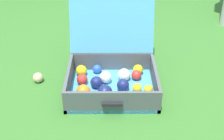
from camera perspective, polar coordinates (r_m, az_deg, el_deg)
The scene contains 3 objects.
ground_plane at distance 1.81m, azimuth 1.68°, elevation -5.12°, with size 16.00×16.00×0.00m, color #336B28.
open_suitcase at distance 1.85m, azimuth -0.10°, elevation 0.24°, with size 0.52×0.60×0.55m.
stray_ball_on_grass at distance 1.98m, azimuth -13.38°, elevation -1.36°, with size 0.06×0.06×0.06m, color #D1B784.
Camera 1 is at (-0.06, -1.44, 1.09)m, focal length 49.97 mm.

